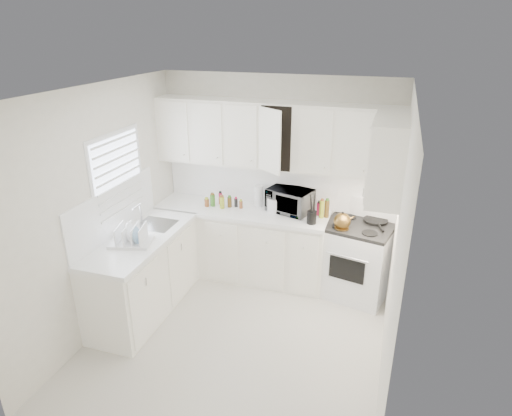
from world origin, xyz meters
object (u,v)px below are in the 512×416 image
at_px(tea_kettle, 342,220).
at_px(dish_rack, 130,233).
at_px(rice_cooker, 276,203).
at_px(utensil_crock, 312,209).
at_px(stove, 356,251).
at_px(microwave, 290,198).

height_order(tea_kettle, dish_rack, dish_rack).
distance_m(rice_cooker, utensil_crock, 0.56).
xyz_separation_m(stove, dish_rack, (-2.29, -1.24, 0.47)).
bearing_deg(rice_cooker, tea_kettle, 0.56).
height_order(tea_kettle, rice_cooker, same).
distance_m(tea_kettle, dish_rack, 2.37).
relative_size(stove, rice_cooker, 5.63).
xyz_separation_m(microwave, utensil_crock, (0.34, -0.28, 0.01)).
distance_m(tea_kettle, utensil_crock, 0.37).
relative_size(rice_cooker, utensil_crock, 0.57).
height_order(tea_kettle, utensil_crock, utensil_crock).
height_order(stove, microwave, microwave).
distance_m(stove, tea_kettle, 0.51).
distance_m(microwave, utensil_crock, 0.44).
height_order(utensil_crock, dish_rack, utensil_crock).
bearing_deg(utensil_crock, microwave, 140.15).
relative_size(stove, microwave, 2.25).
bearing_deg(dish_rack, utensil_crock, 17.14).
relative_size(rice_cooker, dish_rack, 0.50).
distance_m(stove, dish_rack, 2.64).
bearing_deg(microwave, rice_cooker, -147.74).
bearing_deg(tea_kettle, stove, 25.31).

